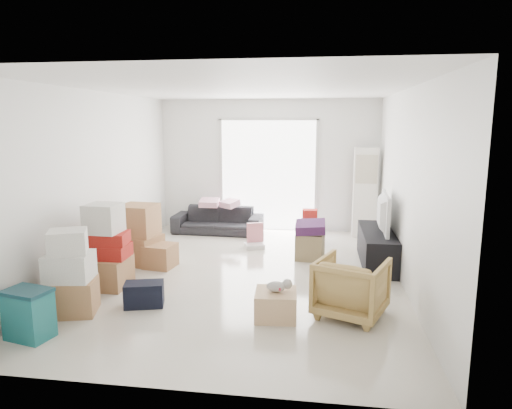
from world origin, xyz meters
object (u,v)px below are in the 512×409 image
object	(u,v)px
ac_tower	(365,193)
sofa	(218,216)
ottoman	(310,246)
tv_console	(377,247)
television	(378,227)
storage_bins	(29,314)
wood_crate	(276,305)
kids_table	(310,219)
armchair	(351,284)

from	to	relation	value
ac_tower	sofa	bearing A→B (deg)	-177.06
ac_tower	ottoman	distance (m)	2.09
tv_console	television	xyz separation A→B (m)	(0.00, 0.00, 0.34)
storage_bins	wood_crate	xyz separation A→B (m)	(2.51, 0.88, -0.11)
television	sofa	xyz separation A→B (m)	(-2.98, 1.66, -0.26)
television	ottoman	xyz separation A→B (m)	(-1.06, 0.11, -0.39)
ac_tower	wood_crate	bearing A→B (deg)	-108.23
television	kids_table	bearing A→B (deg)	42.25
sofa	television	bearing A→B (deg)	-27.61
armchair	storage_bins	xyz separation A→B (m)	(-3.37, -1.06, -0.11)
ac_tower	tv_console	xyz separation A→B (m)	(0.05, -1.81, -0.60)
ottoman	tv_console	bearing A→B (deg)	-5.99
wood_crate	armchair	bearing A→B (deg)	11.80
sofa	storage_bins	bearing A→B (deg)	-99.29
storage_bins	ottoman	xyz separation A→B (m)	(2.84, 3.25, -0.05)
ottoman	kids_table	world-z (taller)	kids_table
armchair	kids_table	size ratio (longest dim) A/B	1.28
armchair	kids_table	bearing A→B (deg)	-58.64
ottoman	wood_crate	distance (m)	2.39
ac_tower	ottoman	xyz separation A→B (m)	(-1.01, -1.70, -0.66)
television	armchair	bearing A→B (deg)	168.43
armchair	kids_table	world-z (taller)	armchair
television	sofa	size ratio (longest dim) A/B	0.58
ottoman	kids_table	distance (m)	1.24
ac_tower	tv_console	distance (m)	1.91
armchair	wood_crate	world-z (taller)	armchair
ac_tower	armchair	size ratio (longest dim) A/B	2.29
kids_table	sofa	bearing A→B (deg)	169.95
sofa	storage_bins	xyz separation A→B (m)	(-0.92, -4.80, -0.08)
television	armchair	size ratio (longest dim) A/B	1.37
storage_bins	kids_table	world-z (taller)	kids_table
television	armchair	xyz separation A→B (m)	(-0.53, -2.08, -0.23)
tv_console	sofa	size ratio (longest dim) A/B	0.90
tv_console	sofa	world-z (taller)	sofa
storage_bins	kids_table	bearing A→B (deg)	57.92
armchair	kids_table	distance (m)	3.46
tv_console	sofa	distance (m)	3.41
television	ottoman	bearing A→B (deg)	86.71
ottoman	storage_bins	bearing A→B (deg)	-131.19
ottoman	wood_crate	xyz separation A→B (m)	(-0.33, -2.37, -0.06)
tv_console	storage_bins	xyz separation A→B (m)	(-3.90, -3.14, -0.00)
armchair	sofa	bearing A→B (deg)	-34.98
ac_tower	storage_bins	distance (m)	6.30
kids_table	ac_tower	bearing A→B (deg)	24.67
tv_console	sofa	bearing A→B (deg)	150.77
tv_console	wood_crate	distance (m)	2.65
tv_console	television	bearing A→B (deg)	0.00
storage_bins	sofa	bearing A→B (deg)	79.10
sofa	wood_crate	distance (m)	4.23
ac_tower	armchair	world-z (taller)	ac_tower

